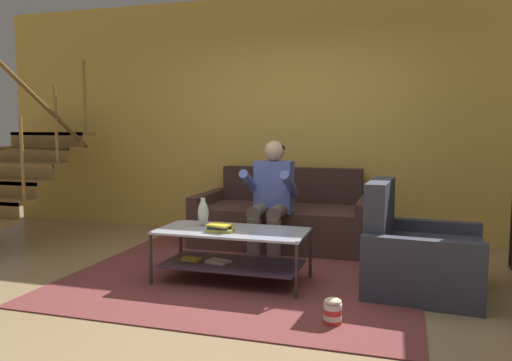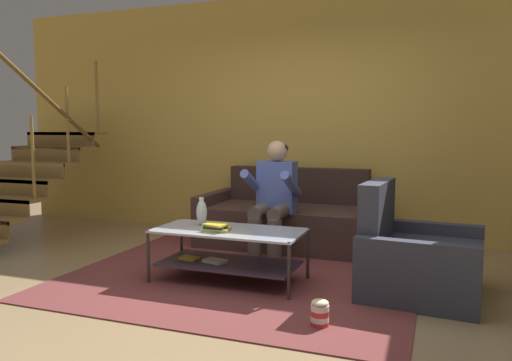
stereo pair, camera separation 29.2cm
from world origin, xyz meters
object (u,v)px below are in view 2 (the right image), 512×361
(popcorn_tub, at_px, (320,313))
(person_seated_center, at_px, (274,194))
(armchair, at_px, (416,260))
(couch, at_px, (290,220))
(coffee_table, at_px, (228,247))
(vase, at_px, (202,212))
(book_stack, at_px, (216,228))

(popcorn_tub, bearing_deg, person_seated_center, 118.22)
(armchair, bearing_deg, couch, 138.15)
(coffee_table, distance_m, armchair, 1.54)
(vase, bearing_deg, couch, 73.71)
(coffee_table, relative_size, vase, 5.12)
(armchair, distance_m, popcorn_tub, 1.08)
(couch, height_order, armchair, armchair)
(person_seated_center, relative_size, coffee_table, 0.93)
(couch, bearing_deg, book_stack, -96.25)
(coffee_table, xyz_separation_m, popcorn_tub, (0.96, -0.69, -0.21))
(coffee_table, distance_m, popcorn_tub, 1.20)
(person_seated_center, height_order, book_stack, person_seated_center)
(person_seated_center, bearing_deg, couch, 90.00)
(vase, distance_m, popcorn_tub, 1.56)
(book_stack, distance_m, popcorn_tub, 1.25)
(book_stack, relative_size, armchair, 0.24)
(book_stack, bearing_deg, person_seated_center, 80.22)
(popcorn_tub, bearing_deg, vase, 148.02)
(person_seated_center, distance_m, popcorn_tub, 1.89)
(couch, distance_m, armchair, 1.90)
(popcorn_tub, bearing_deg, book_stack, 150.02)
(person_seated_center, distance_m, book_stack, 1.03)
(armchair, bearing_deg, person_seated_center, 153.91)
(couch, bearing_deg, coffee_table, -94.14)
(couch, xyz_separation_m, armchair, (1.41, -1.27, -0.01))
(coffee_table, distance_m, book_stack, 0.21)
(couch, distance_m, person_seated_center, 0.68)
(book_stack, xyz_separation_m, popcorn_tub, (1.03, -0.59, -0.39))
(couch, height_order, book_stack, couch)
(book_stack, bearing_deg, vase, 140.10)
(person_seated_center, bearing_deg, book_stack, -99.78)
(book_stack, distance_m, armchair, 1.63)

